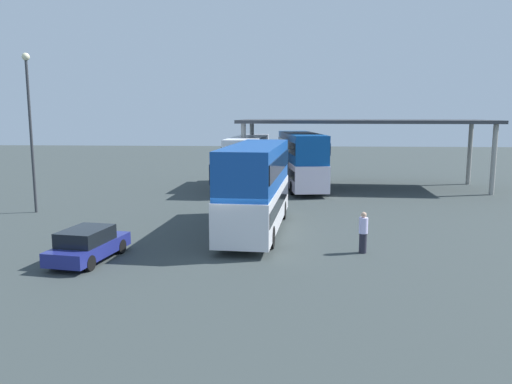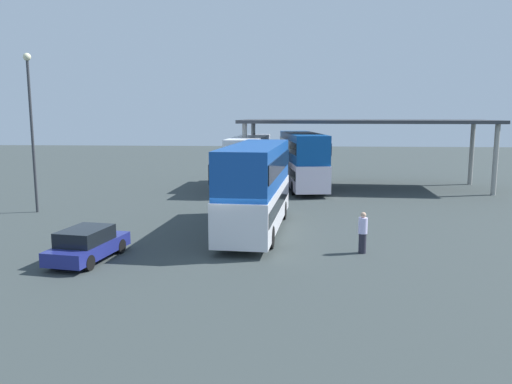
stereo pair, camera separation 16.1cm
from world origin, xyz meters
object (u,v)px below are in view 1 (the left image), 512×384
at_px(double_decker_main, 256,184).
at_px(double_decker_near_canopy, 248,160).
at_px(double_decker_mid_row, 301,158).
at_px(parked_hatchback, 88,245).
at_px(lamppost_tall, 30,116).
at_px(pedestrian_waiting, 363,233).

xyz_separation_m(double_decker_main, double_decker_near_canopy, (-1.50, 14.77, -0.16)).
height_order(double_decker_main, double_decker_mid_row, double_decker_main).
xyz_separation_m(parked_hatchback, lamppost_tall, (-7.03, 9.67, 5.05)).
height_order(double_decker_near_canopy, pedestrian_waiting, double_decker_near_canopy).
bearing_deg(double_decker_main, lamppost_tall, 77.62).
relative_size(double_decker_mid_row, lamppost_tall, 1.18).
distance_m(double_decker_mid_row, pedestrian_waiting, 18.91).
height_order(double_decker_main, parked_hatchback, double_decker_main).
height_order(double_decker_near_canopy, double_decker_mid_row, double_decker_mid_row).
distance_m(double_decker_main, double_decker_near_canopy, 14.85).
bearing_deg(parked_hatchback, lamppost_tall, 45.36).
height_order(double_decker_main, pedestrian_waiting, double_decker_main).
relative_size(double_decker_near_canopy, pedestrian_waiting, 5.93).
distance_m(parked_hatchback, double_decker_near_canopy, 20.98).
xyz_separation_m(double_decker_main, pedestrian_waiting, (4.77, -3.73, -1.50)).
bearing_deg(pedestrian_waiting, parked_hatchback, 93.36).
relative_size(lamppost_tall, pedestrian_waiting, 5.25).
xyz_separation_m(double_decker_main, double_decker_mid_row, (2.67, 15.00, -0.01)).
relative_size(double_decker_mid_row, pedestrian_waiting, 6.19).
xyz_separation_m(double_decker_mid_row, lamppost_tall, (-16.14, -10.89, 3.34)).
relative_size(double_decker_main, lamppost_tall, 1.11).
height_order(parked_hatchback, double_decker_near_canopy, double_decker_near_canopy).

